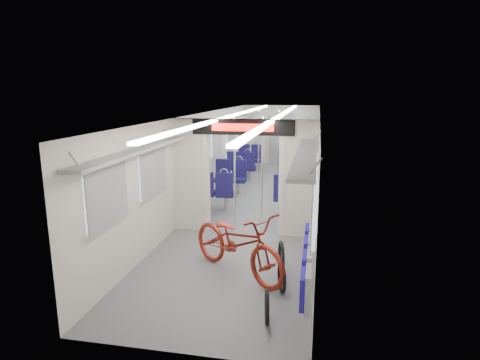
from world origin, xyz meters
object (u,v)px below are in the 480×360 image
(bicycle, at_px, (238,242))
(bike_hoop_b, at_px, (282,279))
(bike_hoop_a, at_px, (267,309))
(seat_bay_near_right, at_px, (296,185))
(bike_hoop_c, at_px, (281,259))
(stanchion_near_left, at_px, (235,172))
(stanchion_far_left, at_px, (259,150))
(seat_bay_far_left, at_px, (246,160))
(stanchion_far_right, at_px, (278,149))
(stanchion_near_right, at_px, (262,170))
(flip_bench, at_px, (308,261))
(seat_bay_far_right, at_px, (301,163))
(seat_bay_near_left, at_px, (224,182))

(bicycle, xyz_separation_m, bike_hoop_b, (0.74, -0.45, -0.33))
(bike_hoop_a, relative_size, seat_bay_near_right, 0.22)
(bike_hoop_c, distance_m, stanchion_near_left, 2.67)
(stanchion_near_left, relative_size, stanchion_far_left, 1.00)
(seat_bay_far_left, relative_size, stanchion_far_right, 0.85)
(bike_hoop_c, height_order, stanchion_near_right, stanchion_near_right)
(stanchion_near_right, bearing_deg, seat_bay_near_right, 64.27)
(bike_hoop_b, xyz_separation_m, stanchion_far_right, (-0.70, 6.42, 0.95))
(bicycle, bearing_deg, bike_hoop_c, -39.56)
(stanchion_far_right, bearing_deg, bike_hoop_c, -83.78)
(seat_bay_near_right, bearing_deg, bicycle, -99.31)
(seat_bay_near_right, relative_size, stanchion_near_left, 0.89)
(flip_bench, xyz_separation_m, seat_bay_far_right, (-0.42, 7.75, -0.01))
(seat_bay_far_left, bearing_deg, seat_bay_near_right, -60.96)
(bike_hoop_b, relative_size, stanchion_near_left, 0.20)
(seat_bay_near_left, bearing_deg, seat_bay_far_left, 90.00)
(stanchion_far_left, bearing_deg, seat_bay_near_right, -54.12)
(stanchion_near_right, distance_m, stanchion_far_left, 3.08)
(flip_bench, distance_m, stanchion_far_right, 6.68)
(seat_bay_near_left, relative_size, seat_bay_near_right, 0.95)
(bike_hoop_b, xyz_separation_m, stanchion_near_left, (-1.27, 2.82, 0.95))
(seat_bay_near_right, bearing_deg, stanchion_near_left, -124.65)
(flip_bench, xyz_separation_m, seat_bay_far_left, (-2.29, 8.07, -0.05))
(seat_bay_near_left, height_order, seat_bay_near_right, seat_bay_near_right)
(bike_hoop_a, xyz_separation_m, bike_hoop_c, (0.05, 1.44, 0.05))
(flip_bench, relative_size, stanchion_far_right, 0.90)
(bike_hoop_a, relative_size, seat_bay_far_left, 0.23)
(bike_hoop_b, bearing_deg, stanchion_far_right, 96.19)
(seat_bay_near_left, distance_m, stanchion_far_left, 1.85)
(bike_hoop_c, bearing_deg, bike_hoop_b, -84.12)
(bike_hoop_a, distance_m, seat_bay_far_right, 8.44)
(bike_hoop_c, distance_m, seat_bay_far_right, 7.00)
(bike_hoop_a, height_order, bike_hoop_b, bike_hoop_b)
(flip_bench, distance_m, bike_hoop_b, 0.54)
(bike_hoop_b, xyz_separation_m, seat_bay_far_right, (-0.06, 7.60, 0.37))
(bike_hoop_c, xyz_separation_m, stanchion_far_left, (-1.19, 5.59, 0.91))
(seat_bay_near_left, bearing_deg, bike_hoop_a, -71.45)
(flip_bench, height_order, seat_bay_far_left, seat_bay_far_left)
(stanchion_near_right, height_order, stanchion_far_left, same)
(stanchion_near_left, bearing_deg, bike_hoop_a, -72.41)
(bike_hoop_b, height_order, stanchion_far_right, stanchion_far_right)
(stanchion_near_right, bearing_deg, bike_hoop_a, -81.10)
(bike_hoop_c, bearing_deg, bicycle, -166.94)
(seat_bay_far_left, distance_m, stanchion_near_left, 5.19)
(seat_bay_near_right, distance_m, stanchion_far_right, 2.06)
(seat_bay_far_right, bearing_deg, bike_hoop_c, -90.00)
(stanchion_near_left, bearing_deg, flip_bench, -61.33)
(bike_hoop_a, bearing_deg, seat_bay_far_right, 89.68)
(stanchion_near_right, bearing_deg, bicycle, -90.02)
(seat_bay_far_right, bearing_deg, seat_bay_near_left, -121.95)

